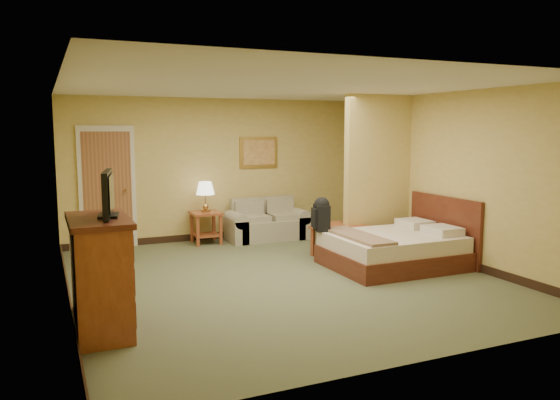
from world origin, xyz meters
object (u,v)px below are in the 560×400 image
loveseat (267,226)px  dresser (101,275)px  bed (396,248)px  coffee_table (341,234)px

loveseat → dresser: 4.97m
loveseat → bed: 2.84m
dresser → bed: size_ratio=0.61×
loveseat → coffee_table: 1.82m
coffee_table → bed: bearing=-67.6°
loveseat → dresser: (-3.31, -3.69, 0.34)m
loveseat → dresser: size_ratio=1.29×
coffee_table → dresser: bearing=-153.2°
dresser → bed: (4.30, 1.02, -0.31)m
coffee_table → bed: (0.39, -0.95, -0.07)m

